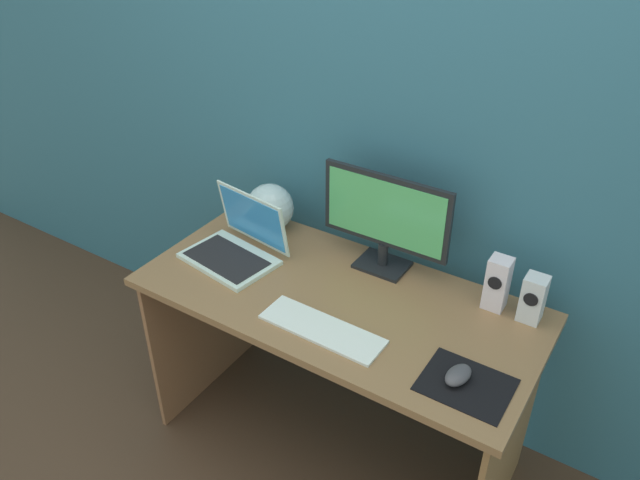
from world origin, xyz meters
TOP-DOWN VIEW (x-y plane):
  - ground_plane at (0.00, 0.00)m, footprint 8.00×8.00m
  - wall_back at (0.00, 0.41)m, footprint 6.00×0.04m
  - desk at (0.00, 0.00)m, footprint 1.36×0.64m
  - monitor at (0.04, 0.23)m, footprint 0.47×0.14m
  - speaker_right at (0.57, 0.23)m, footprint 0.07×0.07m
  - speaker_near_monitor at (0.46, 0.23)m, footprint 0.07×0.07m
  - laptop at (-0.43, 0.01)m, footprint 0.36×0.31m
  - fishbowl at (-0.45, 0.23)m, footprint 0.19×0.19m
  - keyboard_external at (0.05, -0.17)m, footprint 0.41×0.14m
  - mousepad at (0.51, -0.15)m, footprint 0.25×0.20m
  - mouse at (0.49, -0.15)m, footprint 0.08×0.11m

SIDE VIEW (x-z plane):
  - ground_plane at x=0.00m, z-range 0.00..0.00m
  - desk at x=0.00m, z-range 0.21..0.95m
  - mousepad at x=0.51m, z-range 0.74..0.74m
  - keyboard_external at x=0.05m, z-range 0.74..0.75m
  - mouse at x=0.49m, z-range 0.74..0.78m
  - laptop at x=-0.43m, z-range 0.67..0.90m
  - speaker_right at x=0.57m, z-range 0.74..0.90m
  - fishbowl at x=-0.45m, z-range 0.74..0.92m
  - speaker_near_monitor at x=0.46m, z-range 0.74..0.93m
  - monitor at x=0.04m, z-range 0.76..1.12m
  - wall_back at x=0.00m, z-range 0.00..2.50m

